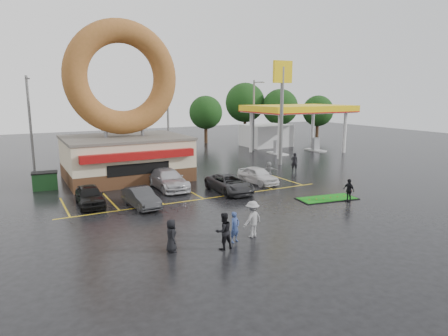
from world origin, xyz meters
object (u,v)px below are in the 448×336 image
car_dgrey (141,197)px  dumpster (45,181)px  car_black (90,196)px  donut_shop (124,128)px  gas_station (284,122)px  person_blue (235,227)px  car_white (258,175)px  person_cameraman (349,190)px  streetlight_mid (168,117)px  car_grey (230,184)px  streetlight_left (30,122)px  car_silver (168,179)px  putting_green (327,199)px  shell_sign (282,93)px  streetlight_right (254,114)px

car_dgrey → dumpster: dumpster is taller
car_black → donut_shop: bearing=61.6°
gas_station → person_blue: gas_station is taller
gas_station → car_black: 31.66m
car_white → person_cameraman: person_cameraman is taller
gas_station → streetlight_mid: 16.04m
car_dgrey → car_grey: (7.08, 0.69, 0.03)m
streetlight_left → car_silver: (8.85, -12.40, -4.02)m
car_silver → car_white: 7.43m
person_blue → car_white: bearing=34.3°
streetlight_left → donut_shop: bearing=-44.8°
gas_station → dumpster: 31.18m
car_black → car_grey: bearing=-4.8°
putting_green → person_cameraman: bearing=-54.3°
gas_station → shell_sign: size_ratio=1.29×
car_grey → dumpster: bearing=147.9°
streetlight_mid → car_dgrey: (-8.52, -17.39, -4.14)m
car_black → car_dgrey: car_black is taller
streetlight_left → person_cameraman: size_ratio=5.61×
shell_sign → putting_green: (-5.28, -12.80, -7.34)m
streetlight_mid → shell_sign: bearing=-44.7°
streetlight_left → putting_green: 27.67m
person_blue → shell_sign: bearing=30.4°
car_dgrey → putting_green: 13.00m
car_dgrey → putting_green: (12.24, -4.32, -0.61)m
shell_sign → car_dgrey: shell_sign is taller
putting_green → person_blue: bearing=-157.7°
gas_station → car_grey: (-17.44, -16.72, -3.03)m
car_silver → streetlight_right: bearing=39.5°
shell_sign → person_blue: size_ratio=6.72×
streetlight_mid → putting_green: bearing=-80.3°
car_grey → dumpster: (-12.24, 7.65, -0.02)m
gas_station → car_white: (-13.95, -15.28, -3.00)m
gas_station → streetlight_left: streetlight_left is taller
streetlight_mid → car_dgrey: streetlight_mid is taller
person_blue → putting_green: person_blue is taller
streetlight_left → car_black: 15.25m
gas_station → car_black: size_ratio=3.37×
dumpster → car_grey: bearing=-26.8°
car_dgrey → gas_station: bearing=29.9°
car_silver → car_dgrey: bearing=-130.7°
donut_shop → streetlight_left: 9.87m
shell_sign → car_grey: (-10.44, -7.78, -6.70)m
streetlight_mid → person_blue: streetlight_mid is taller
car_black → dumpster: bearing=111.4°
car_white → person_blue: bearing=-132.9°
streetlight_left → dumpster: streetlight_left is taller
car_grey → donut_shop: bearing=122.4°
car_white → person_cameraman: (2.52, -7.64, 0.10)m
gas_station → shell_sign: shell_sign is taller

